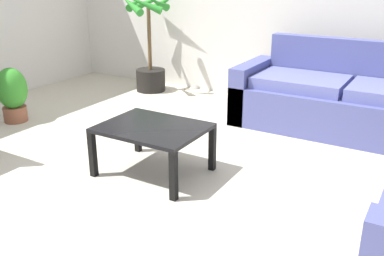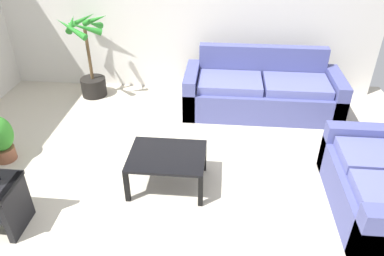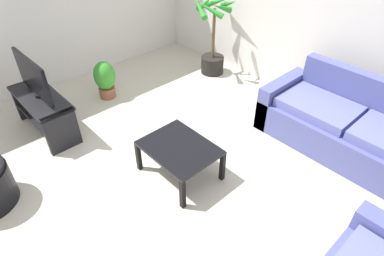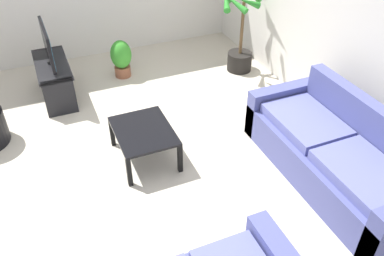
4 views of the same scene
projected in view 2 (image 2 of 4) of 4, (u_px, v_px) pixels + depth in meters
ground_plane at (157, 212)px, 3.77m from camera, size 6.60×6.60×0.00m
wall_back at (187, 7)px, 5.58m from camera, size 6.00×0.06×2.70m
couch_main at (261, 92)px, 5.44m from camera, size 2.27×0.90×0.90m
coffee_table at (167, 159)px, 3.96m from camera, size 0.83×0.64×0.41m
potted_palm at (90, 65)px, 5.75m from camera, size 0.72×0.77×1.32m
potted_plant_small at (0, 137)px, 4.37m from camera, size 0.33×0.33×0.60m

